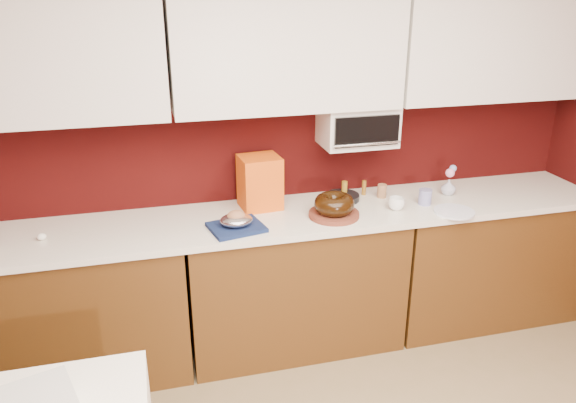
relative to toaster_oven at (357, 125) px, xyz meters
The scene contains 28 objects.
wall_back 0.49m from the toaster_oven, 162.14° to the left, with size 4.00×0.02×2.50m, color #350807.
base_cabinet_left 2.02m from the toaster_oven, behind, with size 1.31×0.58×0.86m, color #512F10.
base_cabinet_center 1.06m from the toaster_oven, 159.86° to the right, with size 1.31×0.58×0.86m, color #512F10.
base_cabinet_right 1.30m from the toaster_oven, 10.58° to the right, with size 1.31×0.58×0.86m, color #512F10.
countertop 0.69m from the toaster_oven, 159.86° to the right, with size 4.00×0.62×0.04m, color silver.
upper_cabinet_left 1.85m from the toaster_oven, behind, with size 1.31×0.33×0.70m, color white.
upper_cabinet_center 0.65m from the toaster_oven, behind, with size 1.31×0.33×0.70m, color white.
upper_cabinet_right 1.00m from the toaster_oven, ahead, with size 1.31×0.33×0.70m, color white.
toaster_oven is the anchor object (origin of this frame).
toaster_oven_door 0.16m from the toaster_oven, 90.00° to the right, with size 0.40×0.02×0.18m, color black.
toaster_oven_handle 0.19m from the toaster_oven, 90.00° to the right, with size 0.02×0.02×0.42m, color silver.
cake_base 0.58m from the toaster_oven, 130.16° to the right, with size 0.30×0.30×0.03m, color brown.
bundt_cake 0.53m from the toaster_oven, 130.16° to the right, with size 0.24×0.24×0.10m, color black.
navy_towel 0.99m from the toaster_oven, 159.46° to the right, with size 0.29×0.25×0.02m, color #13214A.
foil_ham_nest 0.97m from the toaster_oven, 159.46° to the right, with size 0.18×0.15×0.07m, color silver.
roasted_ham 0.96m from the toaster_oven, 159.46° to the right, with size 0.10×0.09×0.07m, color #A8704D.
pandoro_box 0.70m from the toaster_oven, behind, with size 0.24×0.22×0.32m, color red.
dark_pan 0.47m from the toaster_oven, 161.17° to the right, with size 0.22×0.22×0.04m, color black.
coffee_mug 0.53m from the toaster_oven, 57.39° to the right, with size 0.08×0.08×0.09m, color white.
blue_jar 0.62m from the toaster_oven, 31.04° to the right, with size 0.08×0.08×0.10m, color navy.
flower_vase 0.75m from the toaster_oven, 10.25° to the right, with size 0.08×0.08×0.12m, color #ABADC1.
flower_pink 0.70m from the toaster_oven, 10.25° to the right, with size 0.06×0.06×0.06m, color pink.
flower_blue 0.71m from the toaster_oven, ahead, with size 0.05×0.05×0.05m, color #859FD5.
china_plate 0.79m from the toaster_oven, 39.23° to the right, with size 0.24×0.24×0.01m, color white.
amber_bottle 0.43m from the toaster_oven, behind, with size 0.04×0.04×0.11m, color olive.
paper_cup 0.47m from the toaster_oven, 16.61° to the right, with size 0.06×0.06×0.09m, color #9C6C47.
egg_right 1.92m from the toaster_oven, behind, with size 0.05×0.04×0.04m, color white.
amber_bottle_tall 0.43m from the toaster_oven, 16.83° to the left, with size 0.03×0.03×0.10m, color brown.
Camera 1 is at (-0.81, -1.06, 2.20)m, focal length 35.00 mm.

